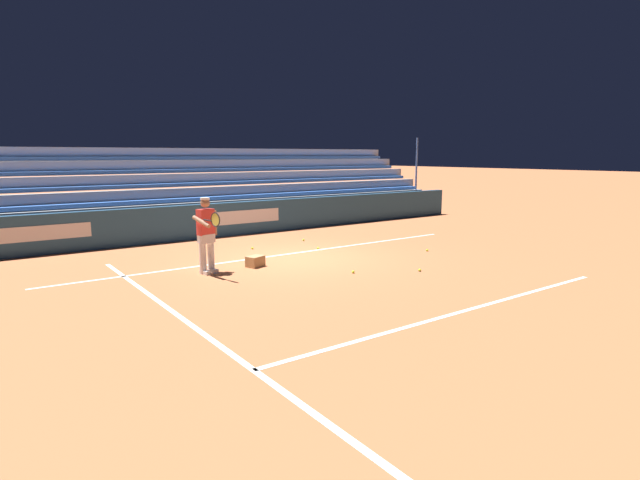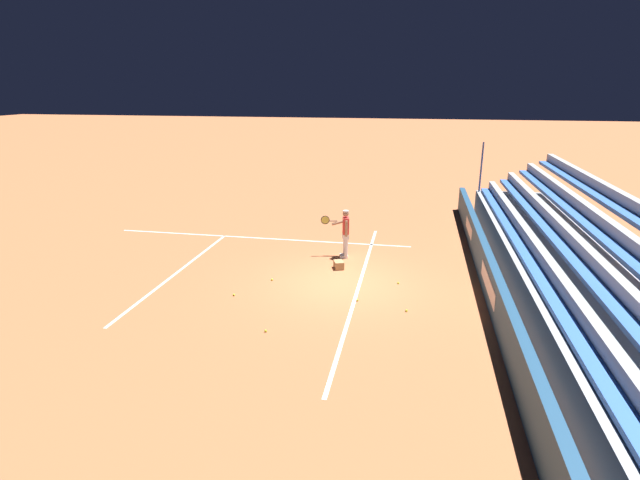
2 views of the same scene
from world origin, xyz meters
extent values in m
plane|color=#B7663D|center=(0.00, 0.00, 0.00)|extent=(160.00, 160.00, 0.00)
cube|color=white|center=(0.00, -0.50, 0.00)|extent=(12.00, 0.10, 0.01)
cube|color=white|center=(4.11, 4.00, 0.00)|extent=(0.10, 12.00, 0.01)
cube|color=white|center=(0.00, 5.50, 0.00)|extent=(8.22, 0.10, 0.01)
cube|color=navy|center=(0.00, -4.30, 0.55)|extent=(21.27, 0.24, 1.10)
cube|color=silver|center=(-0.69, -4.17, 0.61)|extent=(2.80, 0.01, 0.44)
cube|color=silver|center=(5.10, -4.17, 0.61)|extent=(2.20, 0.01, 0.40)
cube|color=#9EA3A8|center=(0.00, -6.50, 0.55)|extent=(20.21, 3.20, 1.10)
cube|color=blue|center=(0.00, -5.30, 1.18)|extent=(19.81, 0.40, 0.12)
cube|color=#9EA3A8|center=(0.00, -5.58, 1.33)|extent=(20.21, 0.24, 0.45)
cube|color=blue|center=(0.00, -6.10, 1.63)|extent=(19.81, 0.40, 0.12)
cube|color=#9EA3A8|center=(0.00, -6.38, 1.77)|extent=(20.21, 0.24, 0.45)
cube|color=blue|center=(0.00, -6.90, 2.08)|extent=(19.81, 0.40, 0.12)
cube|color=#9EA3A8|center=(0.00, -7.18, 2.23)|extent=(20.21, 0.24, 0.45)
cube|color=blue|center=(0.00, -7.70, 2.53)|extent=(19.81, 0.40, 0.12)
cylinder|color=#4C70B2|center=(9.80, -5.00, 1.70)|extent=(0.08, 0.08, 3.40)
cylinder|color=silver|center=(2.37, 0.27, 0.44)|extent=(0.15, 0.15, 0.88)
cylinder|color=silver|center=(2.59, 0.31, 0.44)|extent=(0.15, 0.15, 0.88)
cube|color=white|center=(2.36, 0.33, 0.04)|extent=(0.16, 0.30, 0.09)
cube|color=white|center=(2.58, 0.37, 0.04)|extent=(0.16, 0.30, 0.09)
cube|color=silver|center=(2.48, 0.29, 0.80)|extent=(0.38, 0.28, 0.20)
cube|color=red|center=(2.48, 0.29, 1.17)|extent=(0.39, 0.28, 0.58)
sphere|color=#A37556|center=(2.48, 0.30, 1.60)|extent=(0.21, 0.21, 0.21)
cylinder|color=white|center=(2.48, 0.30, 1.69)|extent=(0.20, 0.20, 0.05)
cylinder|color=#A37556|center=(2.24, 0.24, 1.13)|extent=(0.09, 0.09, 0.56)
cylinder|color=#A37556|center=(2.68, 0.53, 1.22)|extent=(0.20, 0.59, 0.24)
cylinder|color=black|center=(2.63, 0.77, 1.27)|extent=(0.09, 0.30, 0.03)
torus|color=black|center=(2.58, 1.04, 1.31)|extent=(0.09, 0.31, 0.31)
cylinder|color=#D6D14C|center=(2.58, 1.04, 1.31)|extent=(0.06, 0.27, 0.27)
cube|color=#A87F51|center=(1.28, 0.34, 0.13)|extent=(0.48, 0.42, 0.26)
sphere|color=#CCE533|center=(-3.52, 1.44, 0.03)|extent=(0.07, 0.07, 0.07)
sphere|color=#CCE533|center=(-1.23, -0.59, 0.03)|extent=(0.07, 0.07, 0.07)
sphere|color=#CCE533|center=(-1.55, 3.00, 0.03)|extent=(0.07, 0.07, 0.07)
sphere|color=#CCE533|center=(-0.19, 2.24, 0.03)|extent=(0.07, 0.07, 0.07)
sphere|color=#CCE533|center=(-1.67, -1.98, 0.03)|extent=(0.07, 0.07, 0.07)
sphere|color=#CCE533|center=(0.28, -1.68, 0.03)|extent=(0.07, 0.07, 0.07)
camera|label=1|loc=(6.86, 10.73, 2.65)|focal=28.00mm
camera|label=2|loc=(-14.24, -2.01, 5.89)|focal=28.00mm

